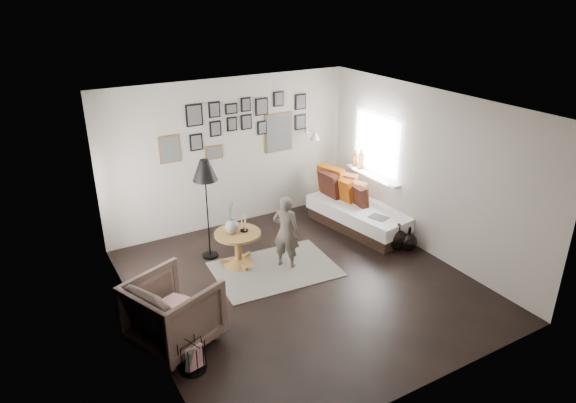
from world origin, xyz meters
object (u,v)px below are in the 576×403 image
magazine_basket (192,356)px  vase (232,224)px  demijohn_large (398,240)px  demijohn_small (409,242)px  armchair (173,312)px  floor_lamp (205,174)px  child (286,232)px  daybed (357,211)px  pedestal_table (238,250)px

magazine_basket → vase: bearing=54.2°
demijohn_large → demijohn_small: size_ratio=1.10×
armchair → floor_lamp: bearing=-55.6°
demijohn_large → magazine_basket: bearing=-165.5°
magazine_basket → floor_lamp: bearing=63.6°
floor_lamp → child: bearing=-44.2°
vase → daybed: bearing=3.6°
vase → child: (0.69, -0.42, -0.13)m
pedestal_table → vase: 0.46m
armchair → demijohn_large: bearing=-105.9°
daybed → magazine_basket: (-3.82, -2.04, -0.12)m
daybed → child: (-1.77, -0.57, 0.27)m
floor_lamp → armchair: bearing=-123.4°
floor_lamp → magazine_basket: (-1.16, -2.33, -1.21)m
floor_lamp → demijohn_large: floor_lamp is taller
armchair → child: 2.24m
magazine_basket → child: (2.05, 1.46, 0.40)m
floor_lamp → demijohn_small: (2.84, -1.45, -1.24)m
pedestal_table → demijohn_large: 2.58m
pedestal_table → magazine_basket: size_ratio=1.85×
daybed → demijohn_large: 1.04m
pedestal_table → demijohn_small: size_ratio=1.67×
demijohn_large → child: (-1.82, 0.46, 0.40)m
daybed → floor_lamp: floor_lamp is taller
pedestal_table → demijohn_small: 2.74m
vase → magazine_basket: 2.38m
daybed → magazine_basket: size_ratio=5.43×
armchair → floor_lamp: floor_lamp is taller
vase → floor_lamp: (-0.20, 0.45, 0.69)m
floor_lamp → magazine_basket: floor_lamp is taller
floor_lamp → demijohn_small: size_ratio=3.84×
pedestal_table → vase: vase is taller
magazine_basket → demijohn_large: (3.87, 1.00, -0.00)m
daybed → magazine_basket: 4.33m
vase → armchair: 1.91m
vase → floor_lamp: 0.85m
pedestal_table → floor_lamp: floor_lamp is taller
magazine_basket → demijohn_small: size_ratio=0.90×
pedestal_table → child: child is taller
daybed → floor_lamp: size_ratio=1.28×
vase → demijohn_small: size_ratio=1.19×
pedestal_table → daybed: 2.39m
magazine_basket → demijohn_large: 4.00m
pedestal_table → child: 0.80m
armchair → floor_lamp: (1.16, 1.75, 0.97)m
daybed → child: child is taller
daybed → demijohn_large: (0.05, -1.03, -0.13)m
magazine_basket → demijohn_small: bearing=12.4°
vase → child: child is taller
pedestal_table → floor_lamp: bearing=121.0°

